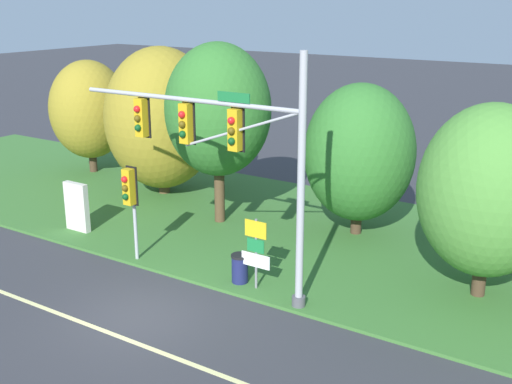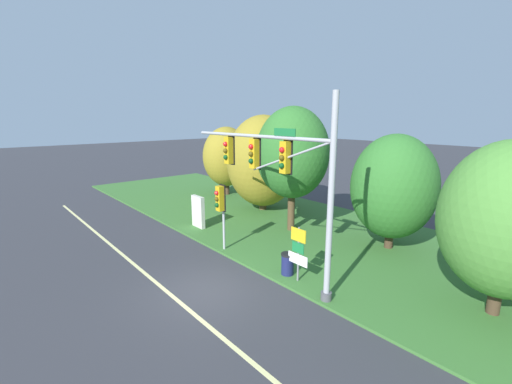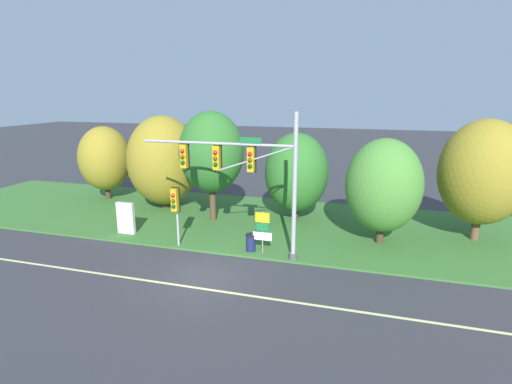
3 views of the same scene
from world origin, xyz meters
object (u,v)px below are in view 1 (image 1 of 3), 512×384
Objects in this scene: traffic_signal_mast at (227,146)px; tree_behind_signpost at (218,110)px; route_sign_post at (256,248)px; info_kiosk at (77,207)px; tree_mid_verge at (359,153)px; tree_nearest_road at (89,110)px; tree_tall_centre at (489,191)px; trash_bin at (240,268)px; tree_left_of_mast at (161,118)px; pedestrian_signal_near_kerb at (130,193)px.

traffic_signal_mast reaches higher than tree_behind_signpost.
route_sign_post is 0.32× the size of tree_behind_signpost.
tree_behind_signpost reaches higher than info_kiosk.
traffic_signal_mast is 6.76m from tree_mid_verge.
tree_tall_centre is at bearing -10.48° from tree_nearest_road.
traffic_signal_mast is 3.26m from route_sign_post.
tree_mid_verge is (5.17, 1.73, -1.35)m from tree_behind_signpost.
tree_tall_centre is 7.83m from trash_bin.
tree_tall_centre is at bearing -6.21° from tree_behind_signpost.
route_sign_post is 7.04m from tree_tall_centre.
tree_tall_centre reaches higher than route_sign_post.
tree_nearest_road is 15.86m from trash_bin.
tree_tall_centre is (10.52, -1.14, -1.21)m from tree_behind_signpost.
tree_behind_signpost reaches higher than tree_left_of_mast.
traffic_signal_mast reaches higher than pedestrian_signal_near_kerb.
tree_tall_centre is (5.90, 3.30, 1.95)m from route_sign_post.
tree_behind_signpost is at bearing 173.79° from tree_tall_centre.
tree_behind_signpost is 7.62× the size of trash_bin.
info_kiosk is (0.51, -5.64, -2.52)m from tree_left_of_mast.
traffic_signal_mast is at bearing -51.36° from tree_behind_signpost.
traffic_signal_mast reaches higher than trash_bin.
tree_nearest_road is at bearing 153.42° from trash_bin.
pedestrian_signal_near_kerb reaches higher than info_kiosk.
tree_left_of_mast is (-8.28, 6.55, -1.02)m from traffic_signal_mast.
pedestrian_signal_near_kerb is at bearing -172.40° from trash_bin.
traffic_signal_mast is 10.61m from tree_left_of_mast.
pedestrian_signal_near_kerb is 3.55× the size of trash_bin.
tree_left_of_mast is 15.28m from tree_tall_centre.
tree_mid_verge is at bearing 18.50° from tree_behind_signpost.
tree_mid_verge is at bearing 78.11° from traffic_signal_mast.
trash_bin is at bearing 71.64° from traffic_signal_mast.
tree_tall_centre reaches higher than pedestrian_signal_near_kerb.
traffic_signal_mast is at bearing -108.36° from trash_bin.
pedestrian_signal_near_kerb is 0.56× the size of tree_tall_centre.
trash_bin is at bearing -3.50° from info_kiosk.
info_kiosk is (-9.13, -5.58, -2.20)m from tree_mid_verge.
info_kiosk is at bearing 176.50° from trash_bin.
tree_behind_signpost is at bearing -21.79° from tree_left_of_mast.
trash_bin is (8.42, -6.13, -2.99)m from tree_left_of_mast.
traffic_signal_mast is 4.03m from trash_bin.
route_sign_post is (0.81, 0.31, -3.14)m from traffic_signal_mast.
traffic_signal_mast reaches higher than info_kiosk.
tree_nearest_road is (-9.92, 7.53, 0.80)m from pedestrian_signal_near_kerb.
tree_nearest_road is 0.86× the size of tree_left_of_mast.
info_kiosk is at bearing -135.82° from tree_behind_signpost.
tree_mid_verge is 6.07m from tree_tall_centre.
traffic_signal_mast is at bearing -151.69° from tree_tall_centre.
tree_mid_verge is at bearing 151.73° from tree_tall_centre.
tree_behind_signpost is 10.65m from tree_tall_centre.
tree_behind_signpost is (10.03, -2.65, 1.28)m from tree_nearest_road.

